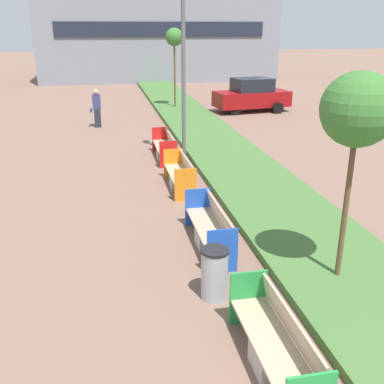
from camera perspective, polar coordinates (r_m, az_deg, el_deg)
The scene contains 12 objects.
planter_grass_strip at distance 14.82m, azimuth 6.61°, elevation 2.49°, with size 2.80×120.00×0.18m.
building_backdrop at distance 42.71m, azimuth -4.50°, elevation 19.39°, with size 20.43×7.59×7.84m.
bench_green_frame at distance 6.74m, azimuth 10.56°, elevation -18.92°, with size 0.65×2.32×0.94m.
bench_blue_frame at distance 9.91m, azimuth 2.36°, elevation -4.91°, with size 0.65×2.37×0.94m.
bench_orange_frame at distance 13.44m, azimuth -1.49°, elevation 1.99°, with size 0.65×2.17×0.94m.
bench_red_frame at distance 16.52m, azimuth -3.43°, elevation 5.49°, with size 0.65×2.28×0.94m.
litter_bin at distance 8.09m, azimuth 2.88°, elevation -10.31°, with size 0.50×0.50×0.96m.
street_lamp_post at distance 15.58m, azimuth -1.11°, elevation 17.93°, with size 0.24×0.44×7.13m.
sapling_tree_near at distance 8.05m, azimuth 20.35°, elevation 9.62°, with size 1.27×1.27×3.94m.
sapling_tree_far at distance 26.31m, azimuth -2.27°, elevation 18.89°, with size 0.99×0.99×4.51m.
pedestrian_walking at distance 22.20m, azimuth -12.01°, elevation 10.40°, with size 0.53×0.24×1.81m.
parked_car_distant at distance 26.15m, azimuth 7.60°, elevation 12.08°, with size 4.40×2.31×1.86m.
Camera 1 is at (-1.20, -1.41, 4.61)m, focal length 42.00 mm.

